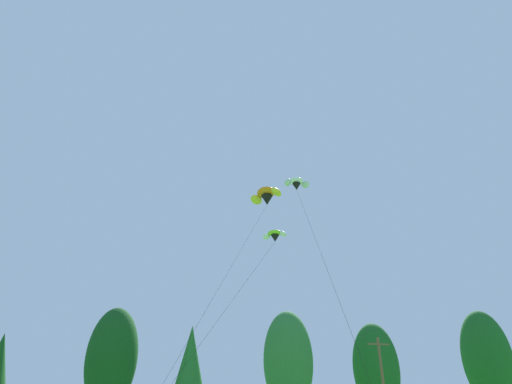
{
  "coord_description": "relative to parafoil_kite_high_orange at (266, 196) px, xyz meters",
  "views": [
    {
      "loc": [
        -5.4,
        1.82,
        2.4
      ],
      "look_at": [
        -0.5,
        23.97,
        14.26
      ],
      "focal_mm": 30.61,
      "sensor_mm": 36.0,
      "label": 1
    }
  ],
  "objects": [
    {
      "name": "treeline_tree_d",
      "position": [
        -5.84,
        12.67,
        -15.71
      ],
      "size": [
        4.26,
        4.26,
        12.08
      ],
      "color": "#472D19",
      "rests_on": "ground_plane"
    },
    {
      "name": "treeline_tree_c",
      "position": [
        -14.38,
        13.56,
        -14.88
      ],
      "size": [
        5.54,
        5.54,
        13.86
      ],
      "color": "#472D19",
      "rests_on": "ground_plane"
    },
    {
      "name": "parafoil_kite_far_lime_white",
      "position": [
        -0.4,
        -4.5,
        -6.28
      ],
      "size": [
        11.26,
        12.96,
        15.91
      ],
      "color": "#93D633"
    },
    {
      "name": "treeline_tree_f",
      "position": [
        15.02,
        9.5,
        -15.67
      ],
      "size": [
        5.19,
        5.19,
        12.57
      ],
      "color": "#472D19",
      "rests_on": "ground_plane"
    },
    {
      "name": "parafoil_kite_high_orange",
      "position": [
        0.0,
        0.0,
        0.0
      ],
      "size": [
        12.18,
        18.38,
        22.61
      ],
      "color": "orange"
    },
    {
      "name": "treeline_tree_g",
      "position": [
        29.72,
        9.25,
        -14.39
      ],
      "size": [
        5.76,
        5.76,
        14.68
      ],
      "color": "#472D19",
      "rests_on": "ground_plane"
    },
    {
      "name": "treeline_tree_e",
      "position": [
        4.56,
        9.29,
        -15.13
      ],
      "size": [
        5.43,
        5.43,
        13.45
      ],
      "color": "#472D19",
      "rests_on": "ground_plane"
    },
    {
      "name": "parafoil_kite_mid_white",
      "position": [
        1.25,
        -6.46,
        -1.85
      ],
      "size": [
        3.49,
        16.74,
        20.47
      ],
      "color": "white"
    }
  ]
}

